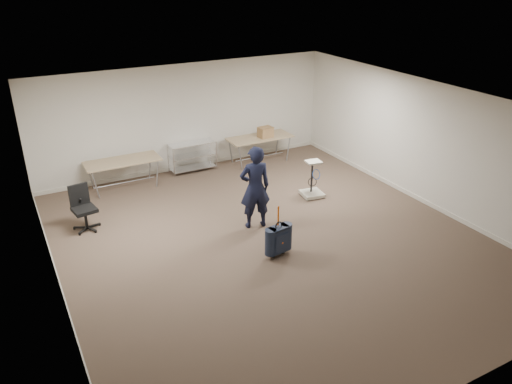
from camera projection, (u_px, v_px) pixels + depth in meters
ground at (271, 240)px, 10.04m from camera, size 9.00×9.00×0.00m
room_shell at (240, 211)px, 11.13m from camera, size 8.00×9.00×9.00m
folding_table_left at (123, 162)px, 12.10m from camera, size 1.80×0.75×0.73m
folding_table_right at (260, 139)px, 13.74m from camera, size 1.80×0.75×0.73m
wire_shelf at (192, 155)px, 13.22m from camera, size 1.22×0.47×0.80m
person at (255, 188)px, 10.23m from camera, size 0.72×0.54×1.79m
suitcase at (278, 239)px, 9.38m from camera, size 0.41×0.28×1.04m
office_chair at (85, 216)px, 10.38m from camera, size 0.58×0.58×0.96m
equipment_cart at (312, 187)px, 11.86m from camera, size 0.55×0.55×0.90m
cardboard_box at (265, 132)px, 13.65m from camera, size 0.40×0.32×0.28m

